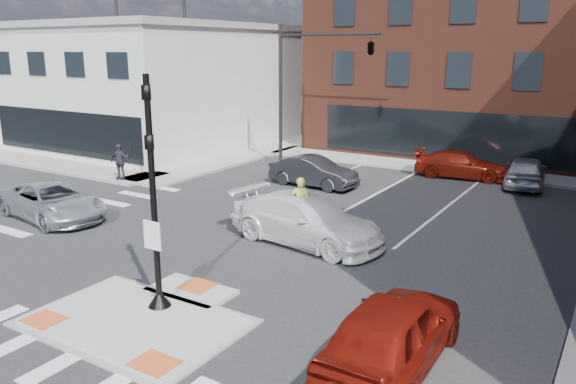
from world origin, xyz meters
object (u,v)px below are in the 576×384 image
Objects in this scene: red_sedan at (393,331)px; white_pickup at (306,220)px; pedestrian_a at (132,156)px; pedestrian_b at (120,162)px; bg_car_red at (461,165)px; bg_car_silver at (525,171)px; cyclist at (300,220)px; bg_car_dark at (313,172)px; silver_suv at (52,201)px.

red_sedan is 0.83× the size of white_pickup.
pedestrian_b reaches higher than pedestrian_a.
pedestrian_a is at bearing 111.24° from bg_car_red.
pedestrian_b is (1.28, -2.00, 0.14)m from pedestrian_a.
pedestrian_b is at bearing -26.46° from red_sedan.
white_pickup is 13.95m from bg_car_silver.
pedestrian_a is at bearing 110.37° from pedestrian_b.
pedestrian_a is at bearing -43.73° from cyclist.
bg_car_red is at bearing -0.64° from white_pickup.
pedestrian_b is (-18.33, 8.92, 0.24)m from red_sedan.
red_sedan is 18.92m from bg_car_silver.
cyclist is at bearing 97.14° from white_pickup.
red_sedan is at bearing -129.57° from white_pickup.
red_sedan is at bearing 110.63° from cyclist.
bg_car_dark is at bearing -55.22° from red_sedan.
cyclist reaches higher than silver_suv.
silver_suv is 0.89× the size of white_pickup.
cyclist reaches higher than bg_car_silver.
silver_suv is 21.96m from bg_car_silver.
pedestrian_a is (-19.61, 10.92, 0.10)m from red_sedan.
silver_suv is 2.84× the size of pedestrian_b.
silver_suv is 12.08m from bg_car_dark.
bg_car_dark is 0.99× the size of bg_car_silver.
cyclist reaches higher than pedestrian_a.
bg_car_dark is (-9.49, 13.40, -0.09)m from red_sedan.
silver_suv is 10.51m from white_pickup.
silver_suv is 6.47m from pedestrian_b.
pedestrian_b is at bearing 22.94° from bg_car_silver.
pedestrian_b reaches higher than white_pickup.
bg_car_dark is at bearing 14.60° from pedestrian_b.
bg_car_dark is 0.93× the size of bg_car_red.
cyclist is (9.88, 2.89, 0.07)m from silver_suv.
bg_car_silver is 0.94× the size of bg_car_red.
pedestrian_a is at bearing 77.53° from white_pickup.
red_sedan is 1.07× the size of bg_car_silver.
pedestrian_b is at bearing 118.86° from bg_car_red.
pedestrian_a is 2.38m from pedestrian_b.
silver_suv is 15.97m from red_sedan.
silver_suv is 1.16× the size of bg_car_dark.
bg_car_silver is at bearing 36.66° from pedestrian_a.
silver_suv is at bearing 137.24° from bg_car_red.
cyclist is at bearing 164.87° from bg_car_red.
white_pickup is 13.10m from pedestrian_b.
pedestrian_a reaches higher than silver_suv.
red_sedan is at bearing -92.55° from silver_suv.
pedestrian_b is at bearing -37.29° from cyclist.
red_sedan is at bearing -141.37° from bg_car_dark.
silver_suv is 8.82m from pedestrian_a.
silver_suv is at bearing -11.44° from red_sedan.
red_sedan is 8.29m from cyclist.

